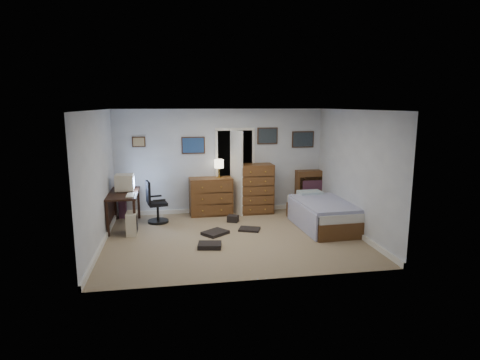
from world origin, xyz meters
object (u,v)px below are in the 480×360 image
low_dresser (211,196)px  tall_dresser (256,189)px  office_chair (155,207)px  computer_desk (119,201)px  bed (322,213)px

low_dresser → tall_dresser: (1.09, -0.02, 0.15)m
office_chair → tall_dresser: size_ratio=0.80×
computer_desk → tall_dresser: size_ratio=1.10×
computer_desk → low_dresser: 2.14m
tall_dresser → bed: size_ratio=0.61×
low_dresser → bed: 2.65m
tall_dresser → bed: 1.82m
tall_dresser → computer_desk: bearing=-169.8°
low_dresser → computer_desk: bearing=-164.3°
computer_desk → low_dresser: size_ratio=1.31×
office_chair → tall_dresser: (2.38, 0.46, 0.23)m
office_chair → bed: size_ratio=0.48×
office_chair → computer_desk: bearing=-178.5°
office_chair → low_dresser: bearing=8.2°
computer_desk → office_chair: office_chair is taller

